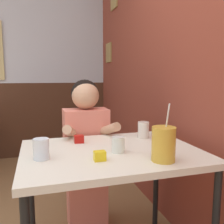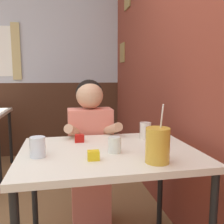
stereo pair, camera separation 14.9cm
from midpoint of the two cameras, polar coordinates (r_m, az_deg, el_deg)
name	(u,v)px [view 1 (the left image)]	position (r m, az deg, el deg)	size (l,w,h in m)	color
brick_wall_right	(139,62)	(2.66, 4.67, 11.44)	(0.08, 4.76, 2.70)	brown
back_wall	(18,65)	(3.90, -21.67, 9.96)	(5.46, 0.09, 2.70)	silver
main_table	(111,162)	(1.50, -3.05, -11.35)	(1.02, 0.77, 0.77)	beige
person_seated	(86,150)	(2.00, -8.08, -8.60)	(0.42, 0.41, 1.17)	#EA7F6B
cocktail_pitcher	(164,144)	(1.28, 8.44, -7.28)	(0.12, 0.12, 0.30)	gold
glass_near_pitcher	(41,149)	(1.38, -18.94, -8.04)	(0.08, 0.08, 0.11)	silver
glass_center	(118,145)	(1.42, -1.63, -7.49)	(0.07, 0.07, 0.09)	silver
glass_far_side	(143,130)	(1.75, 4.77, -4.12)	(0.08, 0.08, 0.11)	silver
condiment_ketchup	(79,139)	(1.64, -10.17, -6.14)	(0.06, 0.04, 0.05)	#B7140F
condiment_mustard	(100,156)	(1.30, -6.18, -9.99)	(0.06, 0.04, 0.05)	yellow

